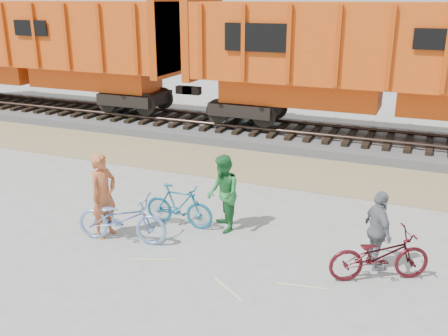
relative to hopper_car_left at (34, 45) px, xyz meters
The scene contains 12 objects.
ground 15.73m from the hopper_car_left, 35.66° to the right, with size 120.00×120.00×0.00m, color #9E9E99.
gravel_strip 13.36m from the hopper_car_left, 15.59° to the right, with size 120.00×3.00×0.02m, color #95865C.
ballast_bed 12.86m from the hopper_car_left, ahead, with size 120.00×4.00×0.30m, color slate.
track 12.79m from the hopper_car_left, ahead, with size 120.00×2.60×0.24m.
hopper_car_left is the anchor object (origin of this frame).
hopper_car_center 15.00m from the hopper_car_left, ahead, with size 14.00×3.13×4.65m.
bicycle_blue 14.30m from the hopper_car_left, 41.47° to the right, with size 0.70×1.99×1.05m, color #7495D0.
bicycle_teal 14.19m from the hopper_car_left, 35.86° to the right, with size 0.46×1.64×0.99m, color #176181.
bicycle_maroon 18.24m from the hopper_car_left, 29.19° to the right, with size 0.65×1.88×0.99m, color #450D13.
person_solo 13.81m from the hopper_car_left, 42.55° to the right, with size 0.68×0.45×1.88m, color #C25E34.
person_man 14.83m from the hopper_car_left, 32.94° to the right, with size 0.84×0.66×1.74m, color #247534.
person_woman 17.92m from the hopper_car_left, 28.22° to the right, with size 0.93×0.39×1.58m, color slate.
Camera 1 is at (3.73, -8.39, 4.94)m, focal length 40.00 mm.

